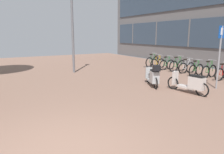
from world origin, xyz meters
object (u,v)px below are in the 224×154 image
at_px(scooter_near, 153,76).
at_px(bicycle_rack_02, 209,71).
at_px(bicycle_rack_05, 178,66).
at_px(lamp_post, 72,23).
at_px(bicycle_rack_06, 167,65).
at_px(scooter_mid, 191,83).
at_px(parking_sign, 220,51).
at_px(bicycle_rack_07, 158,63).
at_px(bicycle_rack_08, 152,62).
at_px(bicycle_rack_04, 187,68).
at_px(bicycle_rack_03, 196,70).
at_px(bicycle_rack_01, 224,74).

bearing_deg(scooter_near, bicycle_rack_02, 0.45).
relative_size(bicycle_rack_05, lamp_post, 0.27).
distance_m(bicycle_rack_02, scooter_near, 3.94).
distance_m(bicycle_rack_06, scooter_near, 5.04).
distance_m(bicycle_rack_02, scooter_mid, 3.77).
xyz_separation_m(parking_sign, lamp_post, (-3.93, 6.82, 1.31)).
height_order(bicycle_rack_07, bicycle_rack_08, bicycle_rack_08).
bearing_deg(scooter_near, scooter_mid, -71.52).
relative_size(bicycle_rack_06, lamp_post, 0.25).
height_order(bicycle_rack_08, scooter_mid, bicycle_rack_08).
bearing_deg(bicycle_rack_04, bicycle_rack_08, 90.17).
height_order(bicycle_rack_03, lamp_post, lamp_post).
height_order(bicycle_rack_01, bicycle_rack_07, bicycle_rack_07).
height_order(bicycle_rack_05, lamp_post, lamp_post).
xyz_separation_m(bicycle_rack_06, bicycle_rack_08, (0.08, 1.56, 0.02)).
relative_size(bicycle_rack_03, parking_sign, 0.49).
xyz_separation_m(bicycle_rack_03, scooter_mid, (-3.35, -2.41, 0.08)).
distance_m(bicycle_rack_07, scooter_mid, 6.43).
height_order(bicycle_rack_01, bicycle_rack_03, same).
xyz_separation_m(bicycle_rack_05, lamp_post, (-5.90, 2.80, 2.58)).
relative_size(bicycle_rack_01, bicycle_rack_08, 0.94).
xyz_separation_m(bicycle_rack_03, bicycle_rack_07, (-0.06, 3.12, 0.01)).
distance_m(bicycle_rack_01, bicycle_rack_02, 0.78).
relative_size(bicycle_rack_04, bicycle_rack_05, 0.89).
bearing_deg(bicycle_rack_06, lamp_post, 160.62).
height_order(bicycle_rack_05, bicycle_rack_06, bicycle_rack_05).
distance_m(bicycle_rack_02, bicycle_rack_04, 1.56).
relative_size(scooter_near, lamp_post, 0.31).
relative_size(bicycle_rack_08, parking_sign, 0.52).
xyz_separation_m(bicycle_rack_01, lamp_post, (-5.82, 5.92, 2.60)).
distance_m(bicycle_rack_01, parking_sign, 2.46).
height_order(bicycle_rack_04, bicycle_rack_08, bicycle_rack_08).
bearing_deg(scooter_mid, lamp_post, 109.17).
height_order(bicycle_rack_03, bicycle_rack_05, bicycle_rack_05).
bearing_deg(bicycle_rack_01, parking_sign, -154.65).
relative_size(bicycle_rack_02, scooter_near, 0.83).
bearing_deg(scooter_near, lamp_post, 109.38).
xyz_separation_m(bicycle_rack_02, bicycle_rack_08, (0.08, 4.68, 0.00)).
relative_size(bicycle_rack_04, bicycle_rack_07, 0.98).
height_order(bicycle_rack_01, lamp_post, lamp_post).
height_order(bicycle_rack_03, bicycle_rack_07, bicycle_rack_07).
bearing_deg(bicycle_rack_07, bicycle_rack_06, -82.02).
xyz_separation_m(bicycle_rack_06, scooter_near, (-3.93, -3.15, 0.14)).
height_order(bicycle_rack_04, scooter_near, scooter_near).
xyz_separation_m(bicycle_rack_04, bicycle_rack_06, (-0.09, 1.56, 0.00)).
bearing_deg(scooter_near, bicycle_rack_08, 49.56).
distance_m(bicycle_rack_07, parking_sign, 5.97).
distance_m(bicycle_rack_02, lamp_post, 8.14).
distance_m(bicycle_rack_07, bicycle_rack_08, 0.80).
xyz_separation_m(bicycle_rack_03, bicycle_rack_05, (0.20, 1.56, 0.02)).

